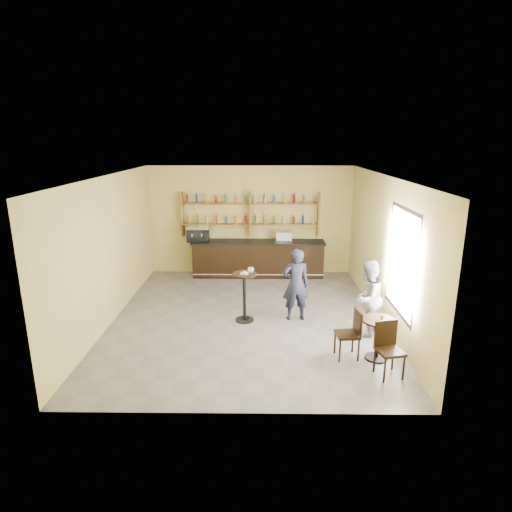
{
  "coord_description": "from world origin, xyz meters",
  "views": [
    {
      "loc": [
        0.32,
        -9.02,
        3.97
      ],
      "look_at": [
        0.2,
        0.8,
        1.25
      ],
      "focal_mm": 30.0,
      "sensor_mm": 36.0,
      "label": 1
    }
  ],
  "objects_px": {
    "cafe_table": "(377,339)",
    "man_main": "(296,285)",
    "patron_second": "(367,298)",
    "chair_south": "(390,351)",
    "pastry_case": "(284,236)",
    "bar_counter": "(258,258)",
    "chair_west": "(347,334)",
    "pedestal_table": "(245,297)",
    "espresso_machine": "(198,233)"
  },
  "relations": [
    {
      "from": "man_main",
      "to": "chair_west",
      "type": "bearing_deg",
      "value": 107.58
    },
    {
      "from": "bar_counter",
      "to": "patron_second",
      "type": "distance_m",
      "value": 4.56
    },
    {
      "from": "espresso_machine",
      "to": "pastry_case",
      "type": "xyz_separation_m",
      "value": [
        2.5,
        0.0,
        -0.09
      ]
    },
    {
      "from": "patron_second",
      "to": "cafe_table",
      "type": "bearing_deg",
      "value": 40.83
    },
    {
      "from": "bar_counter",
      "to": "chair_south",
      "type": "height_order",
      "value": "bar_counter"
    },
    {
      "from": "espresso_machine",
      "to": "man_main",
      "type": "relative_size",
      "value": 0.39
    },
    {
      "from": "man_main",
      "to": "pastry_case",
      "type": "bearing_deg",
      "value": -95.93
    },
    {
      "from": "pedestal_table",
      "to": "man_main",
      "type": "bearing_deg",
      "value": 4.91
    },
    {
      "from": "pedestal_table",
      "to": "cafe_table",
      "type": "distance_m",
      "value": 3.03
    },
    {
      "from": "bar_counter",
      "to": "cafe_table",
      "type": "relative_size",
      "value": 4.94
    },
    {
      "from": "pedestal_table",
      "to": "cafe_table",
      "type": "height_order",
      "value": "pedestal_table"
    },
    {
      "from": "cafe_table",
      "to": "man_main",
      "type": "bearing_deg",
      "value": 127.57
    },
    {
      "from": "chair_south",
      "to": "pastry_case",
      "type": "bearing_deg",
      "value": 91.92
    },
    {
      "from": "espresso_machine",
      "to": "chair_west",
      "type": "xyz_separation_m",
      "value": [
        3.44,
        -4.92,
        -0.81
      ]
    },
    {
      "from": "espresso_machine",
      "to": "pedestal_table",
      "type": "xyz_separation_m",
      "value": [
        1.48,
        -3.28,
        -0.73
      ]
    },
    {
      "from": "bar_counter",
      "to": "pedestal_table",
      "type": "distance_m",
      "value": 3.29
    },
    {
      "from": "chair_west",
      "to": "chair_south",
      "type": "xyz_separation_m",
      "value": [
        0.6,
        -0.65,
        0.01
      ]
    },
    {
      "from": "pedestal_table",
      "to": "cafe_table",
      "type": "relative_size",
      "value": 1.41
    },
    {
      "from": "cafe_table",
      "to": "chair_south",
      "type": "height_order",
      "value": "chair_south"
    },
    {
      "from": "bar_counter",
      "to": "cafe_table",
      "type": "bearing_deg",
      "value": -65.8
    },
    {
      "from": "man_main",
      "to": "chair_south",
      "type": "height_order",
      "value": "man_main"
    },
    {
      "from": "bar_counter",
      "to": "pedestal_table",
      "type": "height_order",
      "value": "pedestal_table"
    },
    {
      "from": "pedestal_table",
      "to": "chair_west",
      "type": "xyz_separation_m",
      "value": [
        1.96,
        -1.64,
        -0.08
      ]
    },
    {
      "from": "pedestal_table",
      "to": "chair_west",
      "type": "height_order",
      "value": "pedestal_table"
    },
    {
      "from": "espresso_machine",
      "to": "pedestal_table",
      "type": "relative_size",
      "value": 0.58
    },
    {
      "from": "espresso_machine",
      "to": "chair_south",
      "type": "xyz_separation_m",
      "value": [
        4.04,
        -5.57,
        -0.8
      ]
    },
    {
      "from": "chair_west",
      "to": "man_main",
      "type": "bearing_deg",
      "value": -160.07
    },
    {
      "from": "pedestal_table",
      "to": "pastry_case",
      "type": "bearing_deg",
      "value": 72.62
    },
    {
      "from": "bar_counter",
      "to": "chair_south",
      "type": "xyz_separation_m",
      "value": [
        2.29,
        -5.57,
        -0.05
      ]
    },
    {
      "from": "pastry_case",
      "to": "chair_south",
      "type": "xyz_separation_m",
      "value": [
        1.53,
        -5.57,
        -0.71
      ]
    },
    {
      "from": "cafe_table",
      "to": "chair_west",
      "type": "bearing_deg",
      "value": 174.81
    },
    {
      "from": "bar_counter",
      "to": "man_main",
      "type": "xyz_separation_m",
      "value": [
        0.86,
        -3.18,
        0.3
      ]
    },
    {
      "from": "man_main",
      "to": "patron_second",
      "type": "height_order",
      "value": "man_main"
    },
    {
      "from": "cafe_table",
      "to": "patron_second",
      "type": "xyz_separation_m",
      "value": [
        0.03,
        1.03,
        0.41
      ]
    },
    {
      "from": "chair_south",
      "to": "pedestal_table",
      "type": "bearing_deg",
      "value": 124.68
    },
    {
      "from": "bar_counter",
      "to": "chair_west",
      "type": "bearing_deg",
      "value": -71.11
    },
    {
      "from": "bar_counter",
      "to": "patron_second",
      "type": "height_order",
      "value": "patron_second"
    },
    {
      "from": "chair_west",
      "to": "espresso_machine",
      "type": "bearing_deg",
      "value": -150.57
    },
    {
      "from": "espresso_machine",
      "to": "chair_west",
      "type": "height_order",
      "value": "espresso_machine"
    },
    {
      "from": "man_main",
      "to": "cafe_table",
      "type": "height_order",
      "value": "man_main"
    },
    {
      "from": "chair_west",
      "to": "patron_second",
      "type": "height_order",
      "value": "patron_second"
    },
    {
      "from": "pastry_case",
      "to": "cafe_table",
      "type": "height_order",
      "value": "pastry_case"
    },
    {
      "from": "pastry_case",
      "to": "chair_south",
      "type": "height_order",
      "value": "pastry_case"
    },
    {
      "from": "espresso_machine",
      "to": "bar_counter",
      "type": "bearing_deg",
      "value": -5.26
    },
    {
      "from": "pastry_case",
      "to": "cafe_table",
      "type": "relative_size",
      "value": 0.59
    },
    {
      "from": "bar_counter",
      "to": "espresso_machine",
      "type": "distance_m",
      "value": 1.91
    },
    {
      "from": "chair_west",
      "to": "pedestal_table",
      "type": "bearing_deg",
      "value": -135.47
    },
    {
      "from": "bar_counter",
      "to": "espresso_machine",
      "type": "height_order",
      "value": "espresso_machine"
    },
    {
      "from": "pastry_case",
      "to": "chair_west",
      "type": "bearing_deg",
      "value": -77.12
    },
    {
      "from": "cafe_table",
      "to": "patron_second",
      "type": "bearing_deg",
      "value": 88.3
    }
  ]
}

